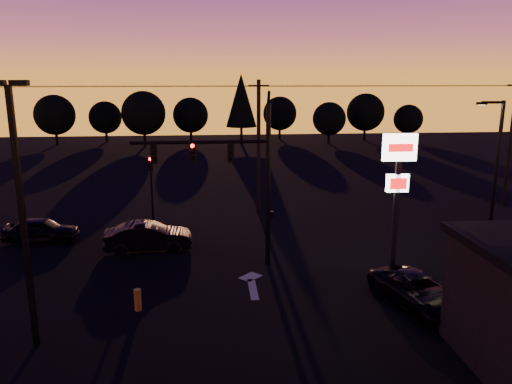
% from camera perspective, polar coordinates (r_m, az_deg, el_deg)
% --- Properties ---
extents(ground, '(120.00, 120.00, 0.00)m').
position_cam_1_polar(ground, '(21.64, -1.47, -12.19)').
color(ground, black).
rests_on(ground, ground).
extents(lane_arrow, '(1.20, 3.10, 0.01)m').
position_cam_1_polar(lane_arrow, '(23.19, -0.49, -10.37)').
color(lane_arrow, beige).
rests_on(lane_arrow, ground).
extents(traffic_signal_mast, '(6.79, 0.52, 8.58)m').
position_cam_1_polar(traffic_signal_mast, '(23.93, -2.40, 2.74)').
color(traffic_signal_mast, black).
rests_on(traffic_signal_mast, ground).
extents(secondary_signal, '(0.30, 0.31, 4.35)m').
position_cam_1_polar(secondary_signal, '(31.87, -11.89, 1.32)').
color(secondary_signal, black).
rests_on(secondary_signal, ground).
extents(parking_lot_light, '(1.25, 0.30, 9.14)m').
position_cam_1_polar(parking_lot_light, '(18.11, -25.30, -0.88)').
color(parking_lot_light, black).
rests_on(parking_lot_light, ground).
extents(pylon_sign, '(1.50, 0.28, 6.80)m').
position_cam_1_polar(pylon_sign, '(22.98, 15.90, 1.75)').
color(pylon_sign, black).
rests_on(pylon_sign, ground).
extents(streetlight, '(1.55, 0.35, 8.00)m').
position_cam_1_polar(streetlight, '(29.64, 25.63, 2.47)').
color(streetlight, black).
rests_on(streetlight, ground).
extents(utility_pole_1, '(1.40, 0.26, 9.00)m').
position_cam_1_polar(utility_pole_1, '(33.99, 0.30, 5.30)').
color(utility_pole_1, black).
rests_on(utility_pole_1, ground).
extents(utility_pole_2, '(1.40, 0.26, 9.00)m').
position_cam_1_polar(utility_pole_2, '(39.95, 27.06, 5.04)').
color(utility_pole_2, black).
rests_on(utility_pole_2, ground).
extents(power_wires, '(36.00, 1.22, 0.07)m').
position_cam_1_polar(power_wires, '(33.67, 0.31, 12.01)').
color(power_wires, black).
rests_on(power_wires, ground).
extents(bollard, '(0.30, 0.30, 0.89)m').
position_cam_1_polar(bollard, '(21.13, -13.36, -11.90)').
color(bollard, '#B67719').
rests_on(bollard, ground).
extents(tree_0, '(5.36, 5.36, 6.74)m').
position_cam_1_polar(tree_0, '(72.73, -22.02, 8.17)').
color(tree_0, black).
rests_on(tree_0, ground).
extents(tree_1, '(4.54, 4.54, 5.71)m').
position_cam_1_polar(tree_1, '(74.23, -16.85, 8.16)').
color(tree_1, black).
rests_on(tree_1, ground).
extents(tree_2, '(5.77, 5.78, 7.26)m').
position_cam_1_polar(tree_2, '(68.25, -12.73, 8.79)').
color(tree_2, black).
rests_on(tree_2, ground).
extents(tree_3, '(4.95, 4.95, 6.22)m').
position_cam_1_polar(tree_3, '(71.77, -7.49, 8.70)').
color(tree_3, black).
rests_on(tree_3, ground).
extents(tree_4, '(4.18, 4.18, 9.50)m').
position_cam_1_polar(tree_4, '(68.72, -1.70, 10.43)').
color(tree_4, black).
rests_on(tree_4, ground).
extents(tree_5, '(4.95, 4.95, 6.22)m').
position_cam_1_polar(tree_5, '(74.42, 2.74, 8.95)').
color(tree_5, black).
rests_on(tree_5, ground).
extents(tree_6, '(4.54, 4.54, 5.71)m').
position_cam_1_polar(tree_6, '(69.68, 8.37, 8.28)').
color(tree_6, black).
rests_on(tree_6, ground).
extents(tree_7, '(5.36, 5.36, 6.74)m').
position_cam_1_polar(tree_7, '(74.12, 12.41, 8.89)').
color(tree_7, black).
rests_on(tree_7, ground).
extents(tree_8, '(4.12, 4.12, 5.19)m').
position_cam_1_polar(tree_8, '(75.28, 17.00, 7.97)').
color(tree_8, black).
rests_on(tree_8, ground).
extents(car_left, '(4.19, 1.82, 1.41)m').
position_cam_1_polar(car_left, '(30.91, -23.35, -4.01)').
color(car_left, black).
rests_on(car_left, ground).
extents(car_mid, '(4.77, 2.01, 1.53)m').
position_cam_1_polar(car_mid, '(27.70, -12.21, -4.99)').
color(car_mid, black).
rests_on(car_mid, ground).
extents(suv_parked, '(3.35, 5.13, 1.31)m').
position_cam_1_polar(suv_parked, '(21.86, 18.06, -10.71)').
color(suv_parked, black).
rests_on(suv_parked, ground).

